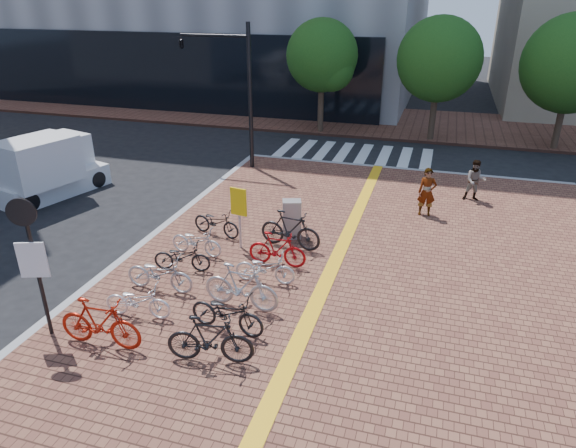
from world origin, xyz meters
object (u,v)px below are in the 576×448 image
(bike_2, at_px, (160,273))
(bike_8, at_px, (241,287))
(bike_10, at_px, (277,249))
(traffic_light_pole, at_px, (218,69))
(bike_5, at_px, (216,222))
(pedestrian_a, at_px, (427,192))
(bike_9, at_px, (265,268))
(bike_11, at_px, (290,230))
(notice_sign, at_px, (32,252))
(bike_7, at_px, (227,312))
(pedestrian_b, at_px, (475,180))
(bike_3, at_px, (182,257))
(bike_4, at_px, (196,241))
(utility_box, at_px, (292,219))
(bike_6, at_px, (210,339))
(bike_0, at_px, (100,323))
(yellow_sign, at_px, (239,207))
(bike_1, at_px, (138,301))
(box_truck, at_px, (47,167))

(bike_2, xyz_separation_m, bike_8, (2.32, -0.16, 0.10))
(bike_10, height_order, traffic_light_pole, traffic_light_pole)
(bike_5, distance_m, pedestrian_a, 7.26)
(bike_9, xyz_separation_m, bike_11, (0.05, 2.18, 0.16))
(pedestrian_a, relative_size, notice_sign, 0.50)
(bike_7, height_order, notice_sign, notice_sign)
(bike_7, relative_size, pedestrian_b, 1.20)
(bike_9, distance_m, pedestrian_a, 7.08)
(bike_3, relative_size, pedestrian_b, 1.04)
(bike_4, height_order, utility_box, utility_box)
(bike_6, relative_size, pedestrian_b, 1.20)
(bike_5, height_order, notice_sign, notice_sign)
(pedestrian_a, distance_m, traffic_light_pole, 10.22)
(bike_6, bearing_deg, bike_3, 24.99)
(bike_4, relative_size, bike_10, 0.97)
(utility_box, bearing_deg, pedestrian_b, 41.95)
(bike_2, distance_m, utility_box, 4.68)
(bike_0, distance_m, utility_box, 6.90)
(bike_11, height_order, yellow_sign, yellow_sign)
(bike_6, relative_size, bike_11, 0.95)
(bike_4, relative_size, bike_8, 0.84)
(bike_1, height_order, bike_7, bike_7)
(utility_box, bearing_deg, bike_11, -77.63)
(bike_1, xyz_separation_m, bike_3, (-0.05, 2.33, -0.01))
(notice_sign, relative_size, box_truck, 0.74)
(bike_11, height_order, pedestrian_a, pedestrian_a)
(box_truck, bearing_deg, bike_9, -21.87)
(bike_1, xyz_separation_m, traffic_light_pole, (-2.86, 11.67, 3.74))
(bike_2, bearing_deg, bike_5, -1.84)
(utility_box, xyz_separation_m, box_truck, (-10.16, 1.25, 0.36))
(bike_8, distance_m, notice_sign, 4.67)
(traffic_light_pole, bearing_deg, bike_5, -68.22)
(bike_6, height_order, bike_9, bike_6)
(pedestrian_a, height_order, yellow_sign, yellow_sign)
(bike_2, height_order, notice_sign, notice_sign)
(bike_1, relative_size, pedestrian_a, 0.97)
(bike_7, bearing_deg, bike_2, 70.63)
(bike_6, bearing_deg, traffic_light_pole, 11.70)
(bike_3, bearing_deg, bike_6, -154.56)
(box_truck, bearing_deg, bike_4, -22.22)
(pedestrian_b, bearing_deg, bike_2, -135.03)
(bike_0, distance_m, bike_5, 5.93)
(bike_0, distance_m, notice_sign, 2.07)
(bike_0, distance_m, bike_4, 4.53)
(bike_11, relative_size, traffic_light_pole, 0.32)
(bike_3, relative_size, utility_box, 1.28)
(bike_8, bearing_deg, bike_1, 119.21)
(notice_sign, bearing_deg, bike_2, 59.10)
(bike_3, relative_size, notice_sign, 0.48)
(bike_0, xyz_separation_m, box_truck, (-7.72, 7.71, 0.40))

